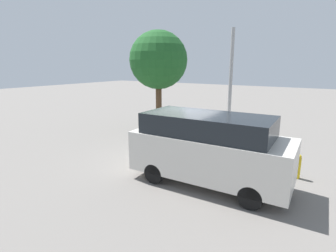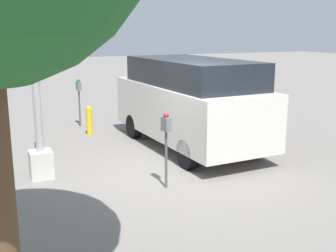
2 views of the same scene
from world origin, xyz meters
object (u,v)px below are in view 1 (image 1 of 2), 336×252
at_px(parking_meter_near, 174,130).
at_px(parked_van, 209,147).
at_px(lamp_post, 229,115).
at_px(street_tree, 158,60).
at_px(fire_hydrant, 298,166).

relative_size(parking_meter_near, parked_van, 0.29).
bearing_deg(lamp_post, parking_meter_near, -127.60).
distance_m(parked_van, street_tree, 7.54).
xyz_separation_m(lamp_post, street_tree, (-4.44, 0.99, 2.37)).
distance_m(lamp_post, street_tree, 5.13).
bearing_deg(fire_hydrant, lamp_post, 149.87).
bearing_deg(lamp_post, fire_hydrant, -30.13).
bearing_deg(fire_hydrant, street_tree, 159.67).
distance_m(lamp_post, parked_van, 3.83).
height_order(parking_meter_near, parked_van, parked_van).
height_order(street_tree, fire_hydrant, street_tree).
bearing_deg(parked_van, lamp_post, 99.61).
bearing_deg(parked_van, fire_hydrant, 37.79).
bearing_deg(parking_meter_near, fire_hydrant, -5.27).
bearing_deg(parking_meter_near, street_tree, 125.43).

